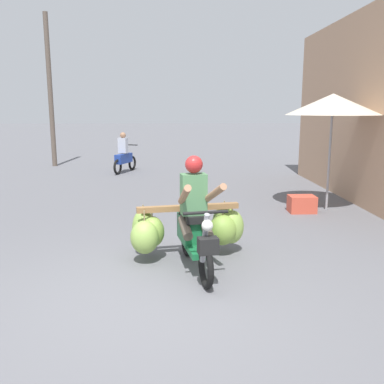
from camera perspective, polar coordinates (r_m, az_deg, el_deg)
ground_plane at (r=5.00m, az=-5.86°, el=-14.71°), size 120.00×120.00×0.00m
motorbike_main_loaded at (r=6.05m, az=-0.14°, el=-4.71°), size 1.79×1.92×1.58m
motorbike_distant_ahead_left at (r=14.72m, az=-9.28°, el=4.83°), size 0.74×1.54×1.40m
market_umbrella_near_shop at (r=9.47m, az=18.69°, el=11.27°), size 1.99×1.99×2.51m
produce_crate at (r=9.27m, az=14.78°, el=-1.60°), size 0.56×0.40×0.36m
utility_pole at (r=17.03m, az=-18.81°, el=12.88°), size 0.18×0.18×5.66m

